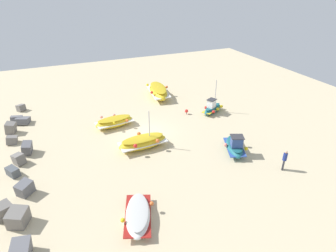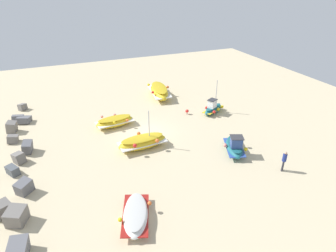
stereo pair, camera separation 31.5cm
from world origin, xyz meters
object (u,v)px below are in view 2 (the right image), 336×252
at_px(person_walking, 284,160).
at_px(mooring_buoy_0, 187,111).
at_px(fishing_boat_2, 136,214).
at_px(fishing_boat_0, 234,147).
at_px(fishing_boat_4, 159,91).
at_px(fishing_boat_5, 213,108).
at_px(fishing_boat_3, 143,142).
at_px(fishing_boat_1, 115,121).

bearing_deg(person_walking, mooring_buoy_0, -26.35).
bearing_deg(person_walking, fishing_boat_2, 54.93).
distance_m(fishing_boat_0, fishing_boat_4, 14.41).
bearing_deg(fishing_boat_5, person_walking, 59.72).
distance_m(fishing_boat_4, mooring_buoy_0, 6.05).
xyz_separation_m(fishing_boat_3, fishing_boat_5, (4.01, -9.36, -0.02)).
xyz_separation_m(fishing_boat_3, fishing_boat_4, (10.70, -5.54, 0.15)).
height_order(fishing_boat_5, mooring_buoy_0, fishing_boat_5).
bearing_deg(fishing_boat_4, mooring_buoy_0, -163.26).
distance_m(fishing_boat_3, mooring_buoy_0, 8.10).
bearing_deg(fishing_boat_2, fishing_boat_0, -48.15).
distance_m(fishing_boat_2, person_walking, 11.97).
height_order(fishing_boat_3, mooring_buoy_0, fishing_boat_3).
distance_m(fishing_boat_0, fishing_boat_5, 7.99).
height_order(fishing_boat_4, fishing_boat_5, fishing_boat_5).
distance_m(fishing_boat_1, fishing_boat_2, 12.87).
height_order(fishing_boat_3, fishing_boat_4, fishing_boat_3).
distance_m(fishing_boat_1, fishing_boat_5, 10.76).
bearing_deg(fishing_boat_1, fishing_boat_4, 32.97).
bearing_deg(fishing_boat_1, fishing_boat_5, -11.87).
distance_m(fishing_boat_2, fishing_boat_5, 17.07).
xyz_separation_m(fishing_boat_0, fishing_boat_3, (3.64, 7.02, 0.00)).
distance_m(fishing_boat_3, fishing_boat_4, 12.05).
bearing_deg(fishing_boat_3, fishing_boat_4, -120.97).
relative_size(fishing_boat_4, person_walking, 3.13).
height_order(fishing_boat_4, person_walking, person_walking).
distance_m(fishing_boat_5, mooring_buoy_0, 2.91).
bearing_deg(fishing_boat_0, fishing_boat_2, -44.77).
height_order(fishing_boat_3, person_walking, fishing_boat_3).
relative_size(fishing_boat_0, fishing_boat_5, 0.96).
xyz_separation_m(fishing_boat_3, person_walking, (-7.24, -9.03, 0.42)).
relative_size(fishing_boat_2, mooring_buoy_0, 7.12).
relative_size(person_walking, mooring_buoy_0, 3.07).
relative_size(fishing_boat_2, fishing_boat_5, 1.09).
relative_size(fishing_boat_3, person_walking, 2.56).
relative_size(fishing_boat_4, fishing_boat_5, 1.47).
bearing_deg(person_walking, fishing_boat_0, -8.98).
distance_m(fishing_boat_3, person_walking, 11.58).
xyz_separation_m(fishing_boat_1, fishing_boat_3, (-4.93, -1.36, 0.06)).
xyz_separation_m(fishing_boat_2, fishing_boat_4, (18.55, -8.46, 0.31)).
distance_m(fishing_boat_0, fishing_boat_3, 7.91).
height_order(fishing_boat_2, mooring_buoy_0, fishing_boat_2).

